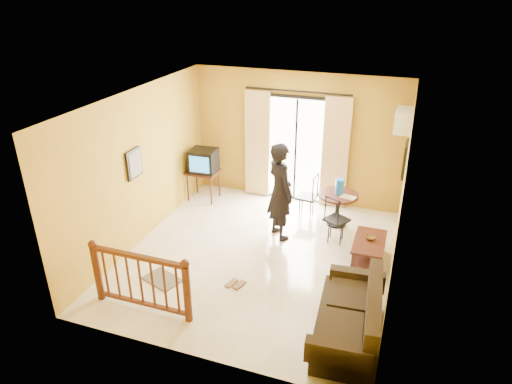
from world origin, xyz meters
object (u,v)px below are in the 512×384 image
(coffee_table, at_px, (369,248))
(sofa, at_px, (352,320))
(standing_person, at_px, (280,191))
(dining_table, at_px, (338,201))
(television, at_px, (204,161))

(coffee_table, xyz_separation_m, sofa, (0.00, -1.98, 0.03))
(coffee_table, xyz_separation_m, standing_person, (-1.71, 0.34, 0.65))
(sofa, bearing_deg, coffee_table, 86.10)
(coffee_table, bearing_deg, standing_person, 168.83)
(dining_table, bearing_deg, coffee_table, -56.57)
(dining_table, relative_size, sofa, 0.44)
(television, height_order, sofa, television)
(television, relative_size, dining_table, 0.73)
(standing_person, bearing_deg, sofa, 170.52)
(coffee_table, distance_m, standing_person, 1.86)
(sofa, bearing_deg, dining_table, 99.66)
(dining_table, relative_size, standing_person, 0.43)
(dining_table, distance_m, standing_person, 1.32)
(coffee_table, bearing_deg, television, 160.35)
(standing_person, bearing_deg, television, 17.77)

